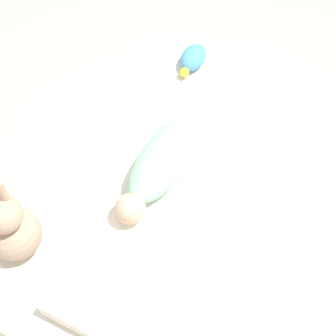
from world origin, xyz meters
TOP-DOWN VIEW (x-y plane):
  - ground_plane at (0.00, 0.00)m, footprint 12.00×12.00m
  - bed_mattress at (0.00, 0.00)m, footprint 1.50×0.95m
  - swaddled_baby at (-0.01, -0.05)m, footprint 0.52×0.22m
  - pillow at (0.48, 0.02)m, footprint 0.33×0.33m
  - bunny_plush at (0.48, -0.36)m, footprint 0.19×0.19m
  - turtle_plush at (-0.61, -0.18)m, footprint 0.20×0.11m

SIDE VIEW (x-z plane):
  - ground_plane at x=0.00m, z-range 0.00..0.00m
  - bed_mattress at x=0.00m, z-range 0.00..0.16m
  - turtle_plush at x=-0.61m, z-range 0.16..0.24m
  - pillow at x=0.48m, z-range 0.16..0.24m
  - swaddled_baby at x=-0.01m, z-range 0.15..0.31m
  - bunny_plush at x=0.48m, z-range 0.10..0.47m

